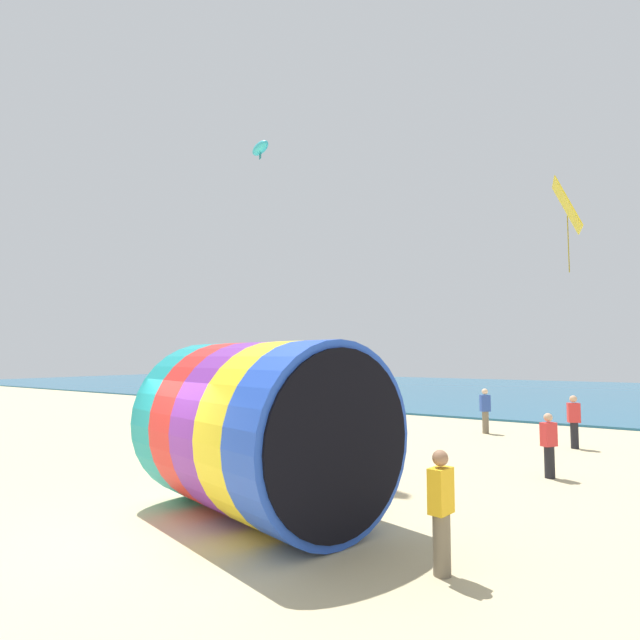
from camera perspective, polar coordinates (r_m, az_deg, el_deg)
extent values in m
plane|color=#CCBA8C|center=(9.63, -18.73, -21.76)|extent=(120.00, 120.00, 0.00)
cube|color=#236084|center=(44.21, 24.54, -7.54)|extent=(120.00, 40.00, 0.10)
cylinder|color=teal|center=(11.05, -12.06, -11.04)|extent=(1.67, 3.33, 3.21)
cylinder|color=red|center=(10.30, -9.63, -11.58)|extent=(1.67, 3.33, 3.21)
cylinder|color=purple|center=(9.58, -6.83, -12.17)|extent=(1.67, 3.33, 3.21)
cylinder|color=yellow|center=(8.88, -3.56, -12.83)|extent=(1.67, 3.33, 3.21)
cylinder|color=blue|center=(8.22, 0.28, -13.54)|extent=(1.67, 3.33, 3.21)
cylinder|color=black|center=(7.89, 2.54, -13.94)|extent=(0.82, 2.87, 2.96)
cylinder|color=#726651|center=(7.57, 13.74, -23.64)|extent=(0.24, 0.24, 0.81)
cube|color=yellow|center=(7.37, 13.64, -18.41)|extent=(0.28, 0.39, 0.61)
sphere|color=#9E7051|center=(7.27, 13.58, -15.08)|extent=(0.22, 0.22, 0.22)
ellipsoid|color=#2DB2C6|center=(22.80, -6.84, 18.92)|extent=(1.51, 1.19, 0.57)
cube|color=#1B6B77|center=(22.68, -6.85, 18.23)|extent=(0.18, 0.11, 0.36)
cube|color=yellow|center=(17.26, 26.39, 11.63)|extent=(0.95, 1.31, 1.59)
cylinder|color=olive|center=(16.98, 26.52, 7.77)|extent=(0.03, 0.03, 1.72)
cylinder|color=black|center=(18.30, 27.08, -11.67)|extent=(0.24, 0.24, 0.83)
cube|color=red|center=(18.22, 27.01, -9.42)|extent=(0.42, 0.34, 0.62)
sphere|color=tan|center=(18.18, 26.96, -8.04)|extent=(0.22, 0.22, 0.22)
cylinder|color=#726651|center=(20.49, 18.39, -11.04)|extent=(0.24, 0.24, 0.83)
cube|color=#2D4CA5|center=(20.41, 18.35, -9.01)|extent=(0.42, 0.40, 0.63)
sphere|color=beige|center=(20.38, 18.32, -7.76)|extent=(0.23, 0.23, 0.23)
cylinder|color=black|center=(13.76, 24.75, -14.53)|extent=(0.24, 0.24, 0.76)
cube|color=red|center=(13.65, 24.67, -11.79)|extent=(0.38, 0.42, 0.57)
sphere|color=tan|center=(13.60, 24.61, -10.09)|extent=(0.21, 0.21, 0.21)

